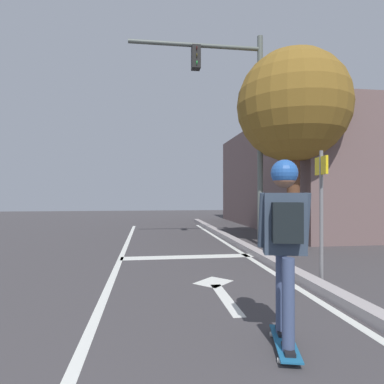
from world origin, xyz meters
The scene contains 12 objects.
lane_line_center centered at (-0.14, 6.00, 0.00)m, with size 0.12×20.00×0.01m, color silver.
lane_line_curbside centered at (2.75, 6.00, 0.00)m, with size 0.12×20.00×0.01m, color silver.
stop_bar centered at (1.38, 8.47, 0.00)m, with size 3.04×0.40×0.01m, color silver.
lane_arrow_stem centered at (1.53, 5.43, 0.00)m, with size 0.16×1.40×0.01m, color silver.
lane_arrow_head centered at (1.53, 6.28, 0.00)m, with size 0.56×0.44×0.01m, color silver.
curb_strip centered at (3.00, 6.00, 0.07)m, with size 0.24×24.00×0.14m, color #A59C9C.
skateboard centered at (1.73, 3.93, 0.06)m, with size 0.37×0.80×0.07m.
skater centered at (1.72, 3.92, 1.15)m, with size 0.46×0.63×1.70m.
traffic_signal_mast centered at (2.93, 9.97, 3.94)m, with size 3.80×0.34×5.98m.
street_sign_post centered at (3.32, 6.09, 1.42)m, with size 0.09×0.44×2.17m.
roadside_tree centered at (4.46, 9.57, 3.87)m, with size 3.10×3.10×5.45m.
building_block centered at (9.07, 14.65, 2.20)m, with size 8.33×10.46×4.41m, color #6A5453.
Camera 1 is at (0.46, 1.04, 1.45)m, focal length 30.44 mm.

